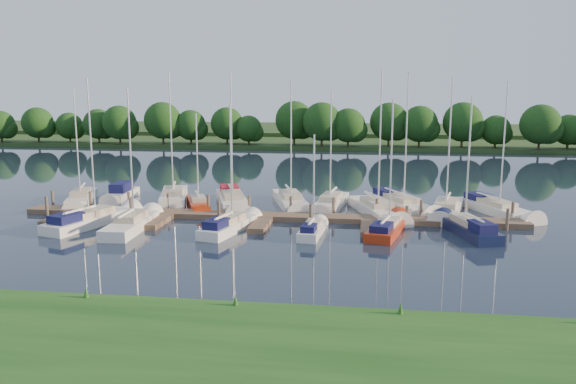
# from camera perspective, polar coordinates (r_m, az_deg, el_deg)

# --- Properties ---
(ground) EXTENTS (260.00, 260.00, 0.00)m
(ground) POSITION_cam_1_polar(r_m,az_deg,el_deg) (37.14, -4.24, -5.46)
(ground) COLOR black
(ground) RESTS_ON ground
(near_bank) EXTENTS (90.00, 10.00, 0.50)m
(near_bank) POSITION_cam_1_polar(r_m,az_deg,el_deg) (22.62, -12.97, -15.66)
(near_bank) COLOR #184313
(near_bank) RESTS_ON ground
(dock) EXTENTS (40.00, 6.00, 0.40)m
(dock) POSITION_cam_1_polar(r_m,az_deg,el_deg) (44.05, -2.28, -2.67)
(dock) COLOR brown
(dock) RESTS_ON ground
(mooring_pilings) EXTENTS (38.24, 2.84, 2.00)m
(mooring_pilings) POSITION_cam_1_polar(r_m,az_deg,el_deg) (45.04, -2.03, -1.86)
(mooring_pilings) COLOR #473D33
(mooring_pilings) RESTS_ON ground
(far_shore) EXTENTS (180.00, 30.00, 0.60)m
(far_shore) POSITION_cam_1_polar(r_m,az_deg,el_deg) (110.65, 3.84, 5.17)
(far_shore) COLOR #1F3E17
(far_shore) RESTS_ON ground
(distant_hill) EXTENTS (220.00, 40.00, 1.40)m
(distant_hill) POSITION_cam_1_polar(r_m,az_deg,el_deg) (135.49, 4.58, 6.26)
(distant_hill) COLOR #334A20
(distant_hill) RESTS_ON ground
(treeline) EXTENTS (147.21, 10.15, 8.14)m
(treeline) POSITION_cam_1_polar(r_m,az_deg,el_deg) (97.42, 3.88, 6.64)
(treeline) COLOR #38281C
(treeline) RESTS_ON ground
(sailboat_n_0) EXTENTS (4.22, 8.25, 10.74)m
(sailboat_n_0) POSITION_cam_1_polar(r_m,az_deg,el_deg) (54.00, -20.26, -0.80)
(sailboat_n_0) COLOR white
(sailboat_n_0) RESTS_ON ground
(motorboat) EXTENTS (2.06, 6.09, 1.90)m
(motorboat) POSITION_cam_1_polar(r_m,az_deg,el_deg) (55.22, -16.61, -0.26)
(motorboat) COLOR white
(motorboat) RESTS_ON ground
(sailboat_n_2) EXTENTS (4.40, 9.56, 12.05)m
(sailboat_n_2) POSITION_cam_1_polar(r_m,az_deg,el_deg) (52.78, -11.54, -0.62)
(sailboat_n_2) COLOR white
(sailboat_n_2) RESTS_ON ground
(sailboat_n_3) EXTENTS (3.57, 6.52, 8.51)m
(sailboat_n_3) POSITION_cam_1_polar(r_m,az_deg,el_deg) (49.50, -9.10, -1.26)
(sailboat_n_3) COLOR #A82A0F
(sailboat_n_3) RESTS_ON ground
(sailboat_n_4) EXTENTS (4.77, 9.45, 12.05)m
(sailboat_n_4) POSITION_cam_1_polar(r_m,az_deg,el_deg) (50.19, -5.68, -0.95)
(sailboat_n_4) COLOR white
(sailboat_n_4) RESTS_ON ground
(sailboat_n_5) EXTENTS (4.25, 9.02, 11.48)m
(sailboat_n_5) POSITION_cam_1_polar(r_m,az_deg,el_deg) (49.87, 0.26, -1.04)
(sailboat_n_5) COLOR white
(sailboat_n_5) RESTS_ON ground
(sailboat_n_6) EXTENTS (2.86, 8.28, 10.60)m
(sailboat_n_6) POSITION_cam_1_polar(r_m,az_deg,el_deg) (48.92, 4.35, -1.28)
(sailboat_n_6) COLOR white
(sailboat_n_6) RESTS_ON ground
(sailboat_n_7) EXTENTS (4.78, 9.52, 12.12)m
(sailboat_n_7) POSITION_cam_1_polar(r_m,az_deg,el_deg) (46.82, 9.02, -1.91)
(sailboat_n_7) COLOR white
(sailboat_n_7) RESTS_ON ground
(sailboat_n_8) EXTENTS (5.74, 9.21, 11.99)m
(sailboat_n_8) POSITION_cam_1_polar(r_m,az_deg,el_deg) (49.62, 11.42, -1.25)
(sailboat_n_8) COLOR white
(sailboat_n_8) RESTS_ON ground
(sailboat_n_9) EXTENTS (3.84, 9.13, 11.50)m
(sailboat_n_9) POSITION_cam_1_polar(r_m,az_deg,el_deg) (48.01, 15.77, -1.88)
(sailboat_n_9) COLOR white
(sailboat_n_9) RESTS_ON ground
(sailboat_n_10) EXTENTS (5.14, 8.62, 11.21)m
(sailboat_n_10) POSITION_cam_1_polar(r_m,az_deg,el_deg) (49.74, 20.36, -1.66)
(sailboat_n_10) COLOR white
(sailboat_n_10) RESTS_ON ground
(sailboat_s_0) EXTENTS (4.22, 8.93, 11.41)m
(sailboat_s_0) POSITION_cam_1_polar(r_m,az_deg,el_deg) (45.09, -19.36, -2.77)
(sailboat_s_0) COLOR white
(sailboat_s_0) RESTS_ON ground
(sailboat_s_1) EXTENTS (2.22, 8.33, 10.78)m
(sailboat_s_1) POSITION_cam_1_polar(r_m,az_deg,el_deg) (42.89, -15.50, -3.28)
(sailboat_s_1) COLOR white
(sailboat_s_1) RESTS_ON ground
(sailboat_s_2) EXTENTS (3.19, 7.43, 9.58)m
(sailboat_s_2) POSITION_cam_1_polar(r_m,az_deg,el_deg) (40.96, -5.97, -3.51)
(sailboat_s_2) COLOR white
(sailboat_s_2) RESTS_ON ground
(sailboat_s_3) EXTENTS (1.74, 5.68, 7.37)m
(sailboat_s_3) POSITION_cam_1_polar(r_m,az_deg,el_deg) (39.82, 2.52, -3.90)
(sailboat_s_3) COLOR white
(sailboat_s_3) RESTS_ON ground
(sailboat_s_4) EXTENTS (3.39, 7.81, 9.82)m
(sailboat_s_4) POSITION_cam_1_polar(r_m,az_deg,el_deg) (41.06, 10.12, -3.62)
(sailboat_s_4) COLOR #A82A0F
(sailboat_s_4) RESTS_ON ground
(sailboat_s_5) EXTENTS (3.58, 7.86, 10.17)m
(sailboat_s_5) POSITION_cam_1_polar(r_m,az_deg,el_deg) (41.86, 17.78, -3.64)
(sailboat_s_5) COLOR #101736
(sailboat_s_5) RESTS_ON ground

